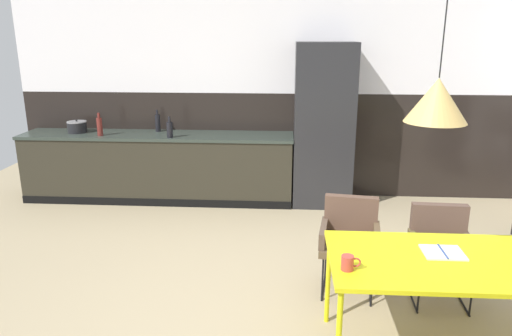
% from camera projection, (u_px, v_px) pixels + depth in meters
% --- Properties ---
extents(ground_plane, '(9.14, 9.14, 0.00)m').
position_uv_depth(ground_plane, '(271.00, 328.00, 3.58)').
color(ground_plane, tan).
extents(back_wall_splashback_dark, '(7.03, 0.12, 1.40)m').
position_uv_depth(back_wall_splashback_dark, '(280.00, 144.00, 6.46)').
color(back_wall_splashback_dark, black).
rests_on(back_wall_splashback_dark, ground).
extents(back_wall_panel_upper, '(7.03, 0.12, 1.40)m').
position_uv_depth(back_wall_panel_upper, '(281.00, 39.00, 6.08)').
color(back_wall_panel_upper, white).
rests_on(back_wall_panel_upper, back_wall_splashback_dark).
extents(kitchen_counter, '(3.56, 0.63, 0.89)m').
position_uv_depth(kitchen_counter, '(159.00, 167.00, 6.28)').
color(kitchen_counter, '#2B281E').
rests_on(kitchen_counter, ground).
extents(refrigerator_column, '(0.74, 0.60, 2.06)m').
position_uv_depth(refrigerator_column, '(323.00, 126.00, 5.99)').
color(refrigerator_column, '#232326').
rests_on(refrigerator_column, ground).
extents(dining_table, '(1.93, 0.84, 0.75)m').
position_uv_depth(dining_table, '(479.00, 266.00, 3.06)').
color(dining_table, yellow).
rests_on(dining_table, ground).
extents(armchair_near_window, '(0.51, 0.49, 0.79)m').
position_uv_depth(armchair_near_window, '(440.00, 243.00, 3.89)').
color(armchair_near_window, brown).
rests_on(armchair_near_window, ground).
extents(armchair_far_side, '(0.54, 0.53, 0.81)m').
position_uv_depth(armchair_far_side, '(350.00, 232.00, 4.03)').
color(armchair_far_side, brown).
rests_on(armchair_far_side, ground).
extents(open_book, '(0.26, 0.23, 0.02)m').
position_uv_depth(open_book, '(443.00, 252.00, 3.14)').
color(open_book, white).
rests_on(open_book, dining_table).
extents(mug_white_ceramic, '(0.12, 0.08, 0.09)m').
position_uv_depth(mug_white_ceramic, '(348.00, 263.00, 2.91)').
color(mug_white_ceramic, '#B23D33').
rests_on(mug_white_ceramic, dining_table).
extents(cooking_pot, '(0.25, 0.25, 0.17)m').
position_uv_depth(cooking_pot, '(77.00, 127.00, 6.24)').
color(cooking_pot, black).
rests_on(cooking_pot, kitchen_counter).
extents(bottle_oil_tall, '(0.08, 0.08, 0.27)m').
position_uv_depth(bottle_oil_tall, '(170.00, 129.00, 5.92)').
color(bottle_oil_tall, black).
rests_on(bottle_oil_tall, kitchen_counter).
extents(bottle_wine_green, '(0.07, 0.07, 0.29)m').
position_uv_depth(bottle_wine_green, '(100.00, 126.00, 6.03)').
color(bottle_wine_green, maroon).
rests_on(bottle_wine_green, kitchen_counter).
extents(bottle_vinegar_dark, '(0.07, 0.07, 0.29)m').
position_uv_depth(bottle_vinegar_dark, '(158.00, 123.00, 6.29)').
color(bottle_vinegar_dark, black).
rests_on(bottle_vinegar_dark, kitchen_counter).
extents(pendant_lamp_over_table_near, '(0.36, 0.36, 1.09)m').
position_uv_depth(pendant_lamp_over_table_near, '(437.00, 100.00, 2.76)').
color(pendant_lamp_over_table_near, black).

